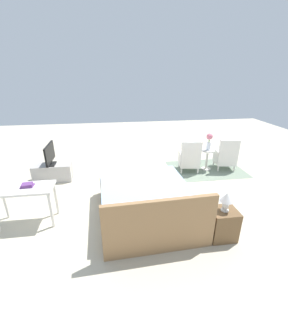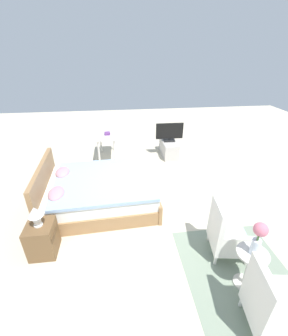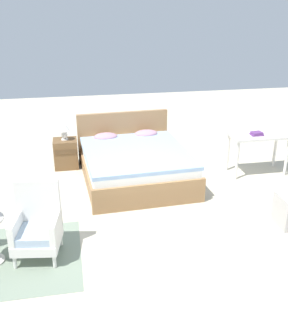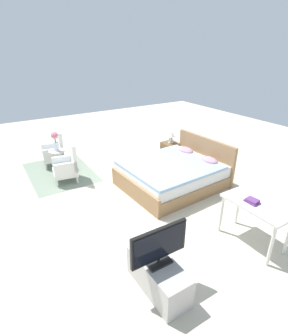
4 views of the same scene
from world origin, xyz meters
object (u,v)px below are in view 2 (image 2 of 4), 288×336
Objects in this scene: armchair_by_window_left at (270,307)px; side_table at (249,265)px; vanity_desk at (106,137)px; armchair_by_window_right at (226,234)px; book_stack at (107,133)px; flower_vase at (259,236)px; table_lamp at (35,214)px; bed at (98,191)px; tv_stand at (169,148)px; nightstand at (42,239)px; tv_flatscreen at (169,132)px.

armchair_by_window_left is 1.55× the size of side_table.
armchair_by_window_left is 0.88× the size of vanity_desk.
armchair_by_window_left and armchair_by_window_right have the same top height.
armchair_by_window_right is 4.13m from book_stack.
flower_vase reaches higher than vanity_desk.
armchair_by_window_right is at bearing -97.31° from table_lamp.
tv_stand is at bearing -41.71° from bed.
side_table is 0.51m from flower_vase.
book_stack is at bearing 26.29° from armchair_by_window_right.
tv_stand is at bearing 1.50° from side_table.
nightstand reaches higher than tv_stand.
tv_flatscreen is (3.71, 0.05, 0.34)m from armchair_by_window_right.
side_table reaches higher than tv_stand.
tv_flatscreen is (3.36, -2.73, 0.45)m from nightstand.
table_lamp is (-1.17, 0.79, 0.46)m from bed.
armchair_by_window_right is at bearing 6.45° from flower_vase.
tv_stand is at bearing 1.50° from flower_vase.
table_lamp is 0.34× the size of tv_stand.
book_stack is (3.33, -0.96, 0.01)m from table_lamp.
side_table is 0.57× the size of vanity_desk.
flower_vase is at bearing -107.75° from table_lamp.
tv_flatscreen reaches higher than armchair_by_window_right.
armchair_by_window_left is 1.00× the size of armchair_by_window_right.
armchair_by_window_right is 1.17× the size of tv_flatscreen.
tv_stand is (4.80, 0.05, -0.16)m from armchair_by_window_left.
armchair_by_window_left is 3.16m from table_lamp.
tv_flatscreen is (4.80, 0.05, 0.34)m from armchair_by_window_left.
tv_flatscreen reaches higher than side_table.
vanity_desk reaches higher than side_table.
armchair_by_window_right is 3.73m from tv_flatscreen.
side_table is 4.28m from tv_flatscreen.
armchair_by_window_right is 1.70× the size of nightstand.
armchair_by_window_left is at bearing -179.42° from tv_stand.
bed reaches higher than book_stack.
tv_flatscreen is 3.65× the size of book_stack.
nightstand is at bearing -90.00° from table_lamp.
armchair_by_window_left is at bearing -117.48° from nightstand.
flower_vase is (0.54, -0.06, 0.51)m from armchair_by_window_left.
table_lamp is 0.42× the size of tv_flatscreen.
side_table is (0.54, -0.06, -0.01)m from armchair_by_window_left.
book_stack is at bearing 20.87° from armchair_by_window_left.
vanity_desk is (0.04, 1.81, -0.10)m from tv_flatscreen.
armchair_by_window_left is 1.09m from armchair_by_window_right.
armchair_by_window_left is at bearing 180.00° from armchair_by_window_right.
book_stack is at bearing 90.71° from tv_stand.
bed is 2.93m from side_table.
nightstand is at bearing 72.25° from side_table.
bed is 2.95m from tv_flatscreen.
nightstand is (0.91, 2.84, -0.10)m from side_table.
book_stack is (4.24, 1.88, 0.39)m from side_table.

